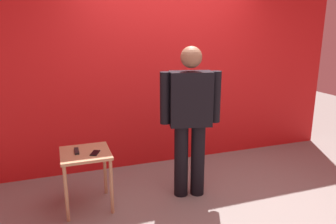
% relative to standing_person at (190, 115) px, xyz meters
% --- Properties ---
extents(ground_plane, '(12.00, 12.00, 0.00)m').
position_rel_standing_person_xyz_m(ground_plane, '(0.10, -0.37, -0.95)').
color(ground_plane, gray).
extents(back_wall_red, '(5.19, 0.12, 2.93)m').
position_rel_standing_person_xyz_m(back_wall_red, '(0.10, 1.07, 0.51)').
color(back_wall_red, red).
rests_on(back_wall_red, ground_plane).
extents(standing_person, '(0.68, 0.32, 1.70)m').
position_rel_standing_person_xyz_m(standing_person, '(0.00, 0.00, 0.00)').
color(standing_person, black).
rests_on(standing_person, ground_plane).
extents(side_table, '(0.51, 0.51, 0.63)m').
position_rel_standing_person_xyz_m(side_table, '(-1.14, 0.11, -0.43)').
color(side_table, tan).
rests_on(side_table, ground_plane).
extents(cell_phone, '(0.12, 0.16, 0.01)m').
position_rel_standing_person_xyz_m(cell_phone, '(-1.04, 0.04, -0.32)').
color(cell_phone, black).
rests_on(cell_phone, side_table).
extents(tv_remote, '(0.05, 0.17, 0.02)m').
position_rel_standing_person_xyz_m(tv_remote, '(-1.22, 0.14, -0.31)').
color(tv_remote, black).
rests_on(tv_remote, side_table).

